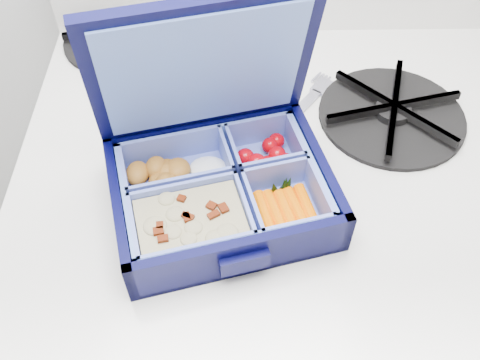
{
  "coord_description": "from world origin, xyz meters",
  "views": [
    {
      "loc": [
        -0.0,
        1.22,
        1.46
      ],
      "look_at": [
        0.01,
        1.59,
        1.01
      ],
      "focal_mm": 40.0,
      "sensor_mm": 36.0,
      "label": 1
    }
  ],
  "objects_px": {
    "stove": "(270,329)",
    "burner_grate": "(393,110)",
    "bento_box": "(222,192)",
    "fork": "(285,123)"
  },
  "relations": [
    {
      "from": "bento_box",
      "to": "burner_grate",
      "type": "distance_m",
      "value": 0.26
    },
    {
      "from": "stove",
      "to": "bento_box",
      "type": "distance_m",
      "value": 0.53
    },
    {
      "from": "stove",
      "to": "burner_grate",
      "type": "height_order",
      "value": "burner_grate"
    },
    {
      "from": "stove",
      "to": "burner_grate",
      "type": "relative_size",
      "value": 5.22
    },
    {
      "from": "burner_grate",
      "to": "fork",
      "type": "distance_m",
      "value": 0.14
    },
    {
      "from": "fork",
      "to": "bento_box",
      "type": "bearing_deg",
      "value": -83.16
    },
    {
      "from": "burner_grate",
      "to": "stove",
      "type": "bearing_deg",
      "value": -154.0
    },
    {
      "from": "stove",
      "to": "fork",
      "type": "xyz_separation_m",
      "value": [
        0.0,
        0.06,
        0.49
      ]
    },
    {
      "from": "bento_box",
      "to": "fork",
      "type": "distance_m",
      "value": 0.15
    },
    {
      "from": "bento_box",
      "to": "fork",
      "type": "xyz_separation_m",
      "value": [
        0.08,
        0.13,
        -0.02
      ]
    }
  ]
}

